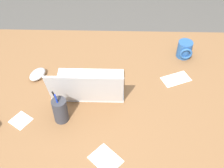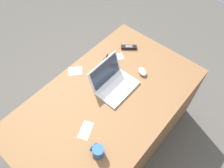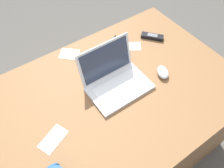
# 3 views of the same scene
# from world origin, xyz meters

# --- Properties ---
(ground_plane) EXTENTS (6.00, 6.00, 0.00)m
(ground_plane) POSITION_xyz_m (0.00, 0.00, 0.00)
(ground_plane) COLOR #4C4944
(desk) EXTENTS (1.60, 0.95, 0.72)m
(desk) POSITION_xyz_m (0.00, 0.00, 0.36)
(desk) COLOR brown
(desk) RESTS_ON ground
(laptop) EXTENTS (0.33, 0.28, 0.21)m
(laptop) POSITION_xyz_m (0.13, 0.04, 0.76)
(laptop) COLOR silver
(laptop) RESTS_ON desk
(computer_mouse) EXTENTS (0.10, 0.12, 0.04)m
(computer_mouse) POSITION_xyz_m (0.40, -0.06, 0.74)
(computer_mouse) COLOR silver
(computer_mouse) RESTS_ON desk
(cordless_phone) EXTENTS (0.13, 0.14, 0.03)m
(cordless_phone) POSITION_xyz_m (0.56, 0.22, 0.73)
(cordless_phone) COLOR black
(cordless_phone) RESTS_ON desk
(pen_holder) EXTENTS (0.06, 0.06, 0.18)m
(pen_holder) POSITION_xyz_m (0.24, 0.21, 0.78)
(pen_holder) COLOR #333338
(pen_holder) RESTS_ON desk
(paper_note_near_laptop) EXTENTS (0.16, 0.12, 0.00)m
(paper_note_near_laptop) POSITION_xyz_m (-0.30, -0.06, 0.72)
(paper_note_near_laptop) COLOR white
(paper_note_near_laptop) RESTS_ON desk
(paper_note_left) EXTENTS (0.11, 0.11, 0.00)m
(paper_note_left) POSITION_xyz_m (0.41, 0.22, 0.72)
(paper_note_left) COLOR white
(paper_note_left) RESTS_ON desk
(paper_note_right) EXTENTS (0.15, 0.14, 0.00)m
(paper_note_right) POSITION_xyz_m (0.04, 0.40, 0.72)
(paper_note_right) COLOR white
(paper_note_right) RESTS_ON desk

